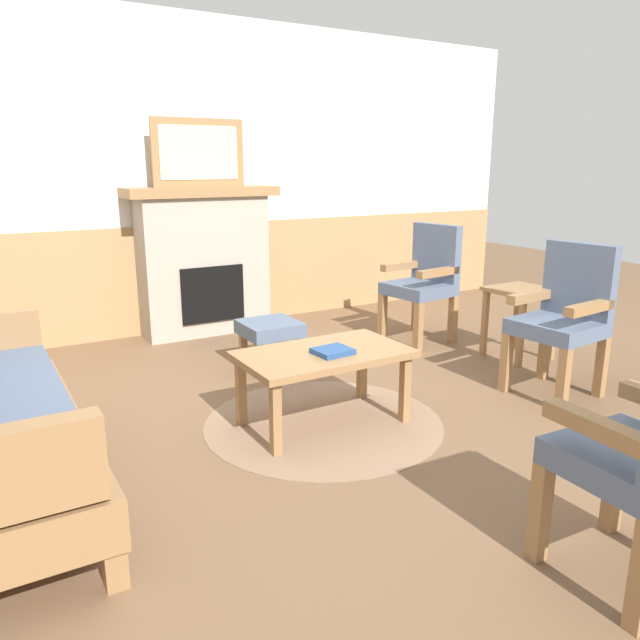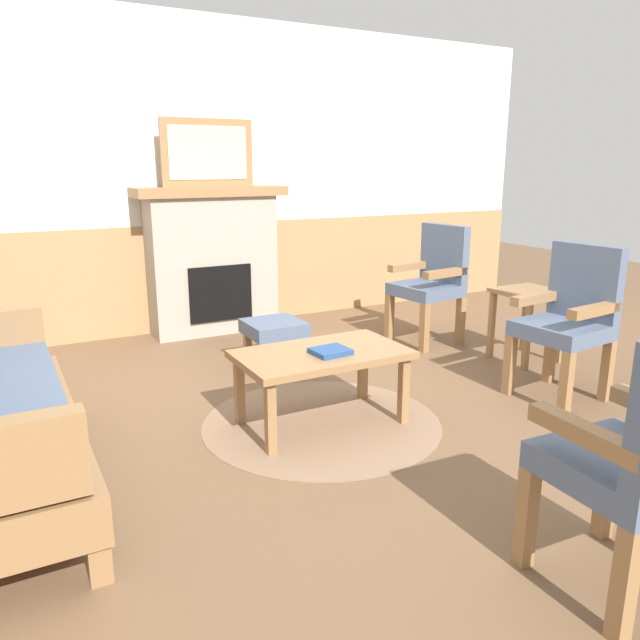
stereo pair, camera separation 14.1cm
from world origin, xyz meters
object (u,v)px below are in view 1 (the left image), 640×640
at_px(fireplace, 204,260).
at_px(armchair_by_window_left, 565,313).
at_px(side_table, 521,303).
at_px(book_on_table, 333,351).
at_px(footstool, 270,332).
at_px(coffee_table, 324,360).
at_px(armchair_near_fireplace, 425,278).
at_px(framed_picture, 199,153).

distance_m(fireplace, armchair_by_window_left, 3.00).
bearing_deg(armchair_by_window_left, side_table, 62.51).
bearing_deg(armchair_by_window_left, book_on_table, 169.85).
relative_size(armchair_by_window_left, side_table, 1.78).
distance_m(fireplace, side_table, 2.67).
distance_m(book_on_table, footstool, 1.13).
distance_m(coffee_table, footstool, 1.05).
xyz_separation_m(armchair_near_fireplace, side_table, (0.30, -0.77, -0.10)).
relative_size(coffee_table, book_on_table, 4.79).
relative_size(book_on_table, side_table, 0.36).
distance_m(framed_picture, footstool, 1.76).
xyz_separation_m(book_on_table, armchair_by_window_left, (1.59, -0.28, 0.08)).
bearing_deg(side_table, fireplace, 133.06).
xyz_separation_m(book_on_table, footstool, (0.15, 1.10, -0.17)).
height_order(armchair_near_fireplace, side_table, armchair_near_fireplace).
distance_m(armchair_near_fireplace, armchair_by_window_left, 1.43).
xyz_separation_m(framed_picture, armchair_by_window_left, (1.48, -2.60, -1.02)).
xyz_separation_m(coffee_table, book_on_table, (0.02, -0.07, 0.07)).
relative_size(footstool, armchair_by_window_left, 0.41).
height_order(footstool, armchair_near_fireplace, armchair_near_fireplace).
xyz_separation_m(armchair_near_fireplace, armchair_by_window_left, (-0.04, -1.43, 0.00)).
relative_size(footstool, side_table, 0.73).
relative_size(coffee_table, footstool, 2.40).
height_order(framed_picture, coffee_table, framed_picture).
relative_size(fireplace, book_on_table, 6.49).
height_order(book_on_table, armchair_by_window_left, armchair_by_window_left).
bearing_deg(fireplace, side_table, -46.94).
relative_size(framed_picture, side_table, 1.45).
bearing_deg(book_on_table, side_table, 10.91).
xyz_separation_m(fireplace, footstool, (0.04, -1.22, -0.37)).
distance_m(fireplace, footstool, 1.27).
xyz_separation_m(fireplace, coffee_table, (-0.12, -2.25, -0.27)).
bearing_deg(fireplace, book_on_table, -92.67).
xyz_separation_m(coffee_table, side_table, (1.94, 0.30, 0.05)).
bearing_deg(book_on_table, armchair_near_fireplace, 35.14).
height_order(armchair_near_fireplace, armchair_by_window_left, same).
bearing_deg(framed_picture, footstool, -88.13).
bearing_deg(coffee_table, fireplace, 86.82).
relative_size(framed_picture, coffee_table, 0.83).
height_order(book_on_table, footstool, book_on_table).
bearing_deg(framed_picture, armchair_by_window_left, -60.40).
height_order(coffee_table, footstool, coffee_table).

